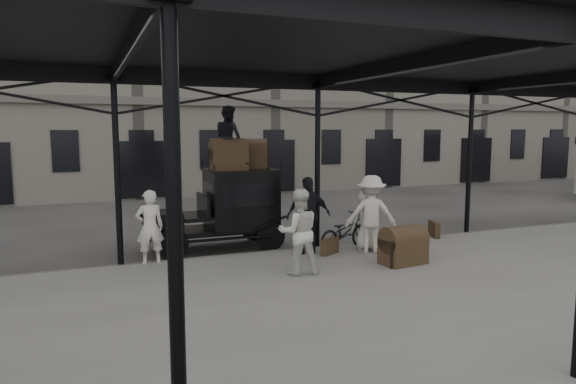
# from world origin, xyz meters

# --- Properties ---
(ground) EXTENTS (120.00, 120.00, 0.00)m
(ground) POSITION_xyz_m (0.00, 0.00, 0.00)
(ground) COLOR #383533
(ground) RESTS_ON ground
(platform) EXTENTS (28.00, 8.00, 0.15)m
(platform) POSITION_xyz_m (0.00, -2.00, 0.07)
(platform) COLOR slate
(platform) RESTS_ON ground
(canopy) EXTENTS (22.50, 9.00, 4.74)m
(canopy) POSITION_xyz_m (0.00, -1.72, 4.60)
(canopy) COLOR black
(canopy) RESTS_ON ground
(building_frontage) EXTENTS (64.00, 8.00, 14.00)m
(building_frontage) POSITION_xyz_m (0.00, 18.00, 7.00)
(building_frontage) COLOR slate
(building_frontage) RESTS_ON ground
(taxi) EXTENTS (3.65, 1.55, 2.18)m
(taxi) POSITION_xyz_m (-2.05, 3.23, 1.20)
(taxi) COLOR black
(taxi) RESTS_ON ground
(porter_left) EXTENTS (0.65, 0.44, 1.73)m
(porter_left) POSITION_xyz_m (-4.35, 1.80, 1.02)
(porter_left) COLOR silver
(porter_left) RESTS_ON platform
(porter_midleft) EXTENTS (1.00, 0.84, 1.85)m
(porter_midleft) POSITION_xyz_m (-1.47, -0.23, 1.08)
(porter_midleft) COLOR silver
(porter_midleft) RESTS_ON platform
(porter_centre) EXTENTS (0.79, 0.54, 1.56)m
(porter_centre) POSITION_xyz_m (1.01, 1.19, 0.93)
(porter_centre) COLOR beige
(porter_centre) RESTS_ON platform
(porter_official) EXTENTS (1.17, 0.58, 1.94)m
(porter_official) POSITION_xyz_m (-0.53, 1.37, 1.12)
(porter_official) COLOR black
(porter_official) RESTS_ON platform
(porter_right) EXTENTS (1.45, 1.18, 1.96)m
(porter_right) POSITION_xyz_m (1.00, 0.91, 1.13)
(porter_right) COLOR silver
(porter_right) RESTS_ON platform
(bicycle) EXTENTS (1.89, 1.18, 0.94)m
(bicycle) POSITION_xyz_m (0.49, 1.35, 0.62)
(bicycle) COLOR black
(bicycle) RESTS_ON platform
(porter_roof) EXTENTS (0.86, 0.98, 1.70)m
(porter_roof) POSITION_xyz_m (-2.08, 3.13, 3.03)
(porter_roof) COLOR black
(porter_roof) RESTS_ON taxi
(steamer_trunk_roof_near) EXTENTS (0.96, 0.60, 0.69)m
(steamer_trunk_roof_near) POSITION_xyz_m (-2.13, 2.98, 2.53)
(steamer_trunk_roof_near) COLOR #44331F
(steamer_trunk_roof_near) RESTS_ON taxi
(steamer_trunk_roof_far) EXTENTS (1.06, 0.84, 0.68)m
(steamer_trunk_roof_far) POSITION_xyz_m (-1.38, 3.43, 2.52)
(steamer_trunk_roof_far) COLOR #44331F
(steamer_trunk_roof_far) RESTS_ON taxi
(steamer_trunk_platform) EXTENTS (1.11, 0.77, 0.75)m
(steamer_trunk_platform) POSITION_xyz_m (1.10, -0.37, 0.53)
(steamer_trunk_platform) COLOR #44331F
(steamer_trunk_platform) RESTS_ON platform
(wicker_hamper) EXTENTS (0.63, 0.49, 0.50)m
(wicker_hamper) POSITION_xyz_m (1.79, 0.71, 0.40)
(wicker_hamper) COLOR olive
(wicker_hamper) RESTS_ON platform
(suitcase_upright) EXTENTS (0.32, 0.62, 0.45)m
(suitcase_upright) POSITION_xyz_m (3.65, 1.80, 0.38)
(suitcase_upright) COLOR #44331F
(suitcase_upright) RESTS_ON platform
(suitcase_flat) EXTENTS (0.60, 0.43, 0.40)m
(suitcase_flat) POSITION_xyz_m (-0.08, 1.08, 0.35)
(suitcase_flat) COLOR #44331F
(suitcase_flat) RESTS_ON platform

